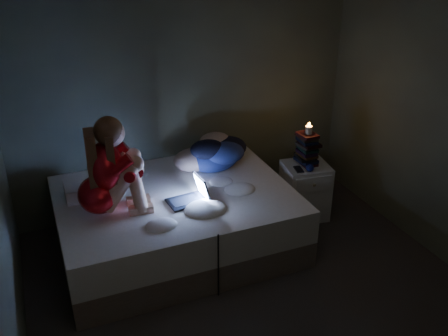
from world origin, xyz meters
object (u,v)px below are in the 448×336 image
laptop (187,190)px  phone (300,170)px  nightstand (305,191)px  bed (176,220)px  woman (96,168)px  candle (309,131)px

laptop → phone: laptop is taller
nightstand → phone: (-0.12, -0.08, 0.30)m
bed → woman: (-0.69, -0.10, 0.72)m
phone → candle: bearing=44.6°
bed → woman: 1.00m
bed → laptop: size_ratio=6.09×
bed → nightstand: bearing=1.4°
bed → nightstand: size_ratio=3.57×
laptop → nightstand: size_ratio=0.59×
candle → laptop: bearing=-169.0°
phone → nightstand: bearing=37.3°
laptop → candle: bearing=5.5°
bed → woman: bearing=-171.8°
woman → laptop: bearing=-1.9°
phone → laptop: bearing=-169.4°
bed → woman: woman is taller
nightstand → phone: size_ratio=4.22×
nightstand → candle: 0.65m
laptop → nightstand: 1.44m
woman → phone: woman is taller
laptop → nightstand: (1.36, 0.23, -0.41)m
bed → nightstand: (1.41, 0.03, 0.01)m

